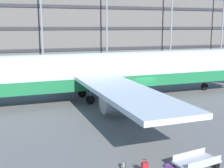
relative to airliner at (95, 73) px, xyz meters
The scene contains 10 objects.
ground_plane 6.18m from the airliner, 14.19° to the right, with size 600.00×600.00×0.00m, color slate.
terminal_structure 51.99m from the airliner, 84.20° to the left, with size 134.24×21.50×15.11m.
airliner is the anchor object (origin of this frame).
light_mast_center_left 37.63m from the airliner, 92.47° to the left, with size 1.80×0.50×19.47m.
light_mast_right 48.39m from the airliner, 50.40° to the left, with size 1.80×0.50×20.47m.
light_mast_far_right 59.62m from the airliner, 38.64° to the left, with size 1.80×0.50×23.43m.
suitcase_scuffed 17.60m from the airliner, 91.45° to the right, with size 0.68×0.74×0.20m.
suitcase_large 17.89m from the airliner, 97.18° to the right, with size 0.39×0.25×0.88m.
backpack_laid_flat 17.02m from the airliner, 100.52° to the right, with size 0.33×0.41×0.49m.
baggage_cart 18.07m from the airliner, 87.18° to the right, with size 3.37×1.70×0.82m.
Camera 1 is at (-14.13, -30.14, 7.99)m, focal length 48.49 mm.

